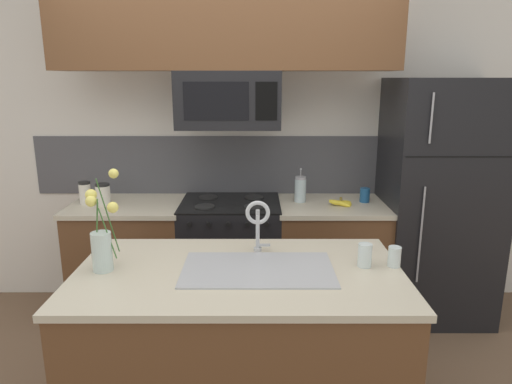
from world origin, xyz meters
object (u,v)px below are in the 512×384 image
stove_range (231,258)px  microwave (228,100)px  coffee_tin (364,195)px  storage_jar_medium (102,194)px  refrigerator (436,201)px  drinking_glass (364,255)px  banana_bunch (340,203)px  french_press (300,189)px  sink_faucet (257,219)px  flower_vase (101,242)px  storage_jar_tall (84,193)px  spare_glass (394,257)px

stove_range → microwave: microwave is taller
stove_range → coffee_tin: bearing=2.7°
microwave → storage_jar_medium: size_ratio=4.64×
refrigerator → drinking_glass: refrigerator is taller
banana_bunch → french_press: bearing=158.0°
microwave → coffee_tin: (1.04, 0.07, -0.73)m
stove_range → storage_jar_medium: bearing=-179.1°
sink_faucet → flower_vase: flower_vase is taller
banana_bunch → coffee_tin: (0.21, 0.11, 0.03)m
storage_jar_tall → sink_faucet: bearing=-38.0°
storage_jar_tall → drinking_glass: size_ratio=1.42×
sink_faucet → spare_glass: sink_faucet is taller
flower_vase → refrigerator: bearing=30.3°
stove_range → refrigerator: bearing=0.7°
microwave → sink_faucet: 1.19m
coffee_tin → flower_vase: size_ratio=0.22×
french_press → spare_glass: 1.31m
microwave → storage_jar_tall: (-1.11, 0.02, -0.70)m
stove_range → coffee_tin: coffee_tin is taller
spare_glass → flower_vase: size_ratio=0.21×
refrigerator → banana_bunch: refrigerator is taller
microwave → stove_range: bearing=90.2°
coffee_tin → drinking_glass: (-0.29, -1.25, 0.01)m
microwave → sink_faucet: (0.21, -1.01, -0.59)m
banana_bunch → drinking_glass: (-0.09, -1.14, 0.04)m
stove_range → flower_vase: flower_vase is taller
stove_range → banana_bunch: size_ratio=4.89×
refrigerator → drinking_glass: size_ratio=15.21×
french_press → sink_faucet: sink_faucet is taller
spare_glass → flower_vase: flower_vase is taller
microwave → coffee_tin: microwave is taller
storage_jar_tall → drinking_glass: 2.22m
microwave → french_press: size_ratio=2.79×
drinking_glass → coffee_tin: bearing=76.9°
storage_jar_medium → banana_bunch: storage_jar_medium is taller
microwave → spare_glass: (0.91, -1.18, -0.73)m
storage_jar_medium → drinking_glass: storage_jar_medium is taller
banana_bunch → sink_faucet: bearing=-123.0°
banana_bunch → flower_vase: (-1.41, -1.19, 0.12)m
drinking_glass → flower_vase: flower_vase is taller
flower_vase → stove_range: bearing=65.5°
banana_bunch → flower_vase: 1.84m
storage_jar_medium → spare_glass: 2.22m
stove_range → french_press: size_ratio=3.48×
storage_jar_medium → drinking_glass: size_ratio=1.32×
stove_range → sink_faucet: bearing=-78.6°
banana_bunch → coffee_tin: coffee_tin is taller
microwave → spare_glass: 1.66m
stove_range → banana_bunch: 0.96m
stove_range → drinking_glass: drinking_glass is taller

